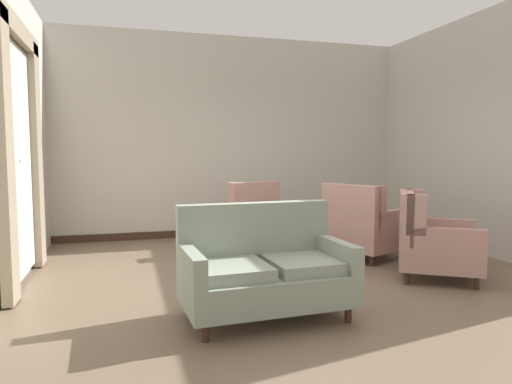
# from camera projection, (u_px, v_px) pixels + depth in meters

# --- Properties ---
(ground) EXTENTS (8.50, 8.50, 0.00)m
(ground) POSITION_uv_depth(u_px,v_px,m) (298.00, 281.00, 5.10)
(ground) COLOR brown
(wall_back) EXTENTS (6.13, 0.08, 3.36)m
(wall_back) POSITION_uv_depth(u_px,v_px,m) (234.00, 137.00, 7.86)
(wall_back) COLOR #BCB7AD
(wall_back) RESTS_ON ground
(wall_left) EXTENTS (0.08, 4.25, 3.36)m
(wall_left) POSITION_uv_depth(u_px,v_px,m) (12.00, 128.00, 5.01)
(wall_left) COLOR #BCB7AD
(wall_left) RESTS_ON ground
(wall_right) EXTENTS (0.08, 4.25, 3.36)m
(wall_right) POSITION_uv_depth(u_px,v_px,m) (469.00, 134.00, 6.64)
(wall_right) COLOR #BCB7AD
(wall_right) RESTS_ON ground
(baseboard_back) EXTENTS (5.97, 0.03, 0.12)m
(baseboard_back) POSITION_uv_depth(u_px,v_px,m) (235.00, 231.00, 7.95)
(baseboard_back) COLOR #382319
(baseboard_back) RESTS_ON ground
(window_with_curtains) EXTENTS (0.12, 1.87, 2.78)m
(window_with_curtains) POSITION_uv_depth(u_px,v_px,m) (20.00, 147.00, 4.92)
(window_with_curtains) COLOR silver
(coffee_table) EXTENTS (0.86, 0.86, 0.50)m
(coffee_table) POSITION_uv_depth(u_px,v_px,m) (283.00, 237.00, 5.48)
(coffee_table) COLOR #382319
(coffee_table) RESTS_ON ground
(porcelain_vase) EXTENTS (0.16, 0.16, 0.31)m
(porcelain_vase) POSITION_uv_depth(u_px,v_px,m) (282.00, 219.00, 5.49)
(porcelain_vase) COLOR beige
(porcelain_vase) RESTS_ON coffee_table
(settee) EXTENTS (1.46, 0.86, 0.97)m
(settee) POSITION_uv_depth(u_px,v_px,m) (264.00, 270.00, 3.98)
(settee) COLOR gray
(settee) RESTS_ON ground
(armchair_near_sideboard) EXTENTS (0.95, 1.06, 0.99)m
(armchair_near_sideboard) POSITION_uv_depth(u_px,v_px,m) (246.00, 219.00, 6.96)
(armchair_near_sideboard) COLOR tan
(armchair_near_sideboard) RESTS_ON ground
(armchair_foreground_right) EXTENTS (1.16, 1.15, 0.98)m
(armchair_foreground_right) POSITION_uv_depth(u_px,v_px,m) (431.00, 242.00, 5.19)
(armchair_foreground_right) COLOR tan
(armchair_foreground_right) RESTS_ON ground
(armchair_beside_settee) EXTENTS (1.19, 1.16, 1.01)m
(armchair_beside_settee) POSITION_uv_depth(u_px,v_px,m) (364.00, 227.00, 6.19)
(armchair_beside_settee) COLOR tan
(armchair_beside_settee) RESTS_ON ground
(side_table) EXTENTS (0.50, 0.50, 0.73)m
(side_table) POSITION_uv_depth(u_px,v_px,m) (348.00, 224.00, 6.33)
(side_table) COLOR #382319
(side_table) RESTS_ON ground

